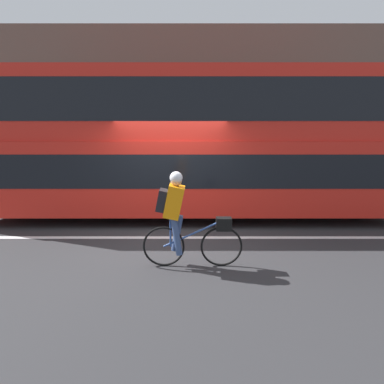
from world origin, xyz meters
The scene contains 7 objects.
ground_plane centered at (0.00, 0.00, 0.00)m, with size 80.00×80.00×0.00m, color #2D2D30.
road_center_line centered at (0.00, 0.26, 0.00)m, with size 50.00×0.14×0.01m, color silver.
sidewalk_curb centered at (0.00, 5.22, 0.07)m, with size 60.00×2.58×0.14m.
building_facade centered at (0.00, 6.67, 3.10)m, with size 60.00×0.30×6.21m.
bus centered at (0.43, 2.07, 2.05)m, with size 10.48×2.60×3.71m.
cyclist_on_bike centered at (0.31, -1.10, 0.89)m, with size 1.72×0.32×1.67m.
street_sign_post centered at (7.18, 5.09, 1.62)m, with size 0.36×0.09×2.65m.
Camera 1 is at (0.48, -5.93, 2.39)m, focal length 28.00 mm.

